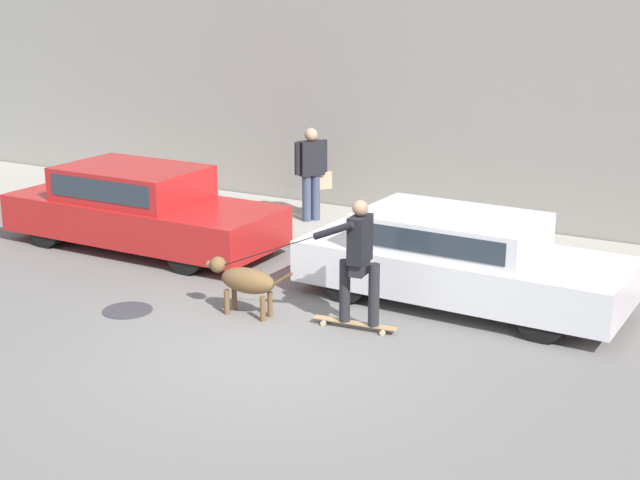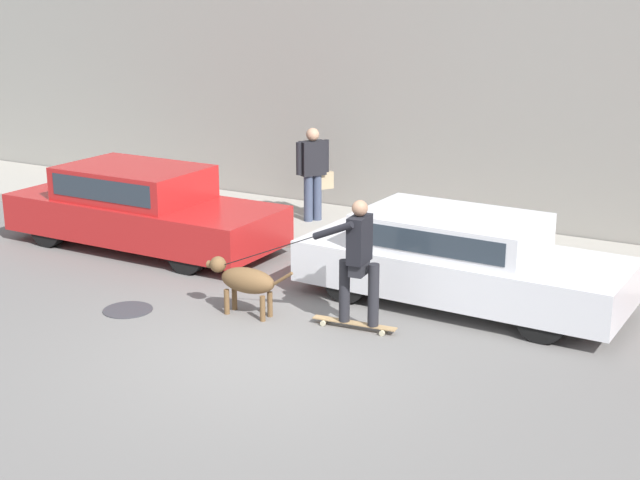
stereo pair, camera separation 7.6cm
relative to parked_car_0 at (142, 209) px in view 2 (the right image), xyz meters
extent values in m
plane|color=slate|center=(4.04, -2.58, -0.63)|extent=(36.00, 36.00, 0.00)
cube|color=gray|center=(4.04, 3.65, 1.43)|extent=(32.00, 0.30, 4.13)
cube|color=#A39E93|center=(4.04, 2.28, -0.56)|extent=(30.00, 2.40, 0.16)
cylinder|color=black|center=(1.47, 0.72, -0.31)|extent=(0.65, 0.21, 0.65)
cylinder|color=black|center=(1.46, -0.74, -0.31)|extent=(0.65, 0.21, 0.65)
cylinder|color=black|center=(-1.36, 0.74, -0.31)|extent=(0.65, 0.21, 0.65)
cylinder|color=black|center=(-1.37, -0.72, -0.31)|extent=(0.65, 0.21, 0.65)
cube|color=#B21E1E|center=(0.05, 0.00, -0.14)|extent=(4.59, 1.74, 0.60)
cube|color=#B21E1E|center=(-0.13, 0.00, 0.42)|extent=(2.25, 1.55, 0.53)
cube|color=#28333D|center=(-0.14, -0.77, 0.45)|extent=(1.97, 0.03, 0.34)
cylinder|color=black|center=(6.79, 0.67, -0.32)|extent=(0.64, 0.22, 0.63)
cylinder|color=black|center=(6.74, -0.77, -0.32)|extent=(0.64, 0.22, 0.63)
cylinder|color=black|center=(4.12, 0.77, -0.32)|extent=(0.64, 0.22, 0.63)
cylinder|color=black|center=(4.07, -0.67, -0.32)|extent=(0.64, 0.22, 0.63)
cube|color=silver|center=(5.43, 0.00, -0.16)|extent=(4.36, 1.83, 0.57)
cube|color=silver|center=(5.26, 0.01, 0.35)|extent=(2.38, 1.60, 0.46)
cube|color=#28333D|center=(5.23, -0.75, 0.37)|extent=(2.04, 0.09, 0.29)
cylinder|color=brown|center=(2.94, -1.85, -0.47)|extent=(0.07, 0.07, 0.33)
cylinder|color=brown|center=(2.93, -1.66, -0.47)|extent=(0.07, 0.07, 0.33)
cylinder|color=brown|center=(3.48, -1.83, -0.47)|extent=(0.07, 0.07, 0.33)
cylinder|color=brown|center=(3.47, -1.65, -0.47)|extent=(0.07, 0.07, 0.33)
ellipsoid|color=brown|center=(3.20, -1.75, -0.16)|extent=(0.78, 0.35, 0.33)
sphere|color=brown|center=(2.75, -1.76, -0.02)|extent=(0.21, 0.21, 0.21)
cylinder|color=brown|center=(2.66, -1.76, -0.03)|extent=(0.12, 0.10, 0.10)
cylinder|color=brown|center=(3.71, -1.73, -0.06)|extent=(0.31, 0.05, 0.23)
cylinder|color=beige|center=(4.23, -1.61, -0.60)|extent=(0.07, 0.04, 0.07)
cylinder|color=beige|center=(4.22, -1.46, -0.60)|extent=(0.07, 0.04, 0.07)
cylinder|color=beige|center=(5.01, -1.54, -0.60)|extent=(0.07, 0.04, 0.07)
cylinder|color=beige|center=(5.00, -1.39, -0.60)|extent=(0.07, 0.04, 0.07)
cube|color=#A88456|center=(4.61, -1.50, -0.56)|extent=(1.10, 0.22, 0.02)
cylinder|color=#232328|center=(4.48, -1.51, -0.16)|extent=(0.14, 0.14, 0.79)
cylinder|color=#232328|center=(4.86, -1.48, -0.16)|extent=(0.14, 0.14, 0.79)
cube|color=#232328|center=(4.67, -1.50, 0.16)|extent=(0.19, 0.32, 0.16)
cube|color=black|center=(4.67, -1.50, 0.53)|extent=(0.23, 0.41, 0.58)
sphere|color=#997056|center=(4.67, -1.50, 0.91)|extent=(0.19, 0.19, 0.19)
cylinder|color=black|center=(4.65, -1.26, 0.50)|extent=(0.09, 0.09, 0.55)
cylinder|color=black|center=(4.44, -1.74, 0.66)|extent=(0.54, 0.09, 0.29)
cylinder|color=black|center=(3.47, -1.75, 0.25)|extent=(1.43, 0.03, 0.61)
cylinder|color=#3D4760|center=(1.89, 2.38, -0.08)|extent=(0.15, 0.15, 0.80)
cylinder|color=#3D4760|center=(1.80, 2.23, -0.08)|extent=(0.15, 0.15, 0.80)
cube|color=black|center=(1.85, 2.30, 0.62)|extent=(0.41, 0.48, 0.59)
cylinder|color=black|center=(1.99, 2.52, 0.63)|extent=(0.09, 0.09, 0.56)
cylinder|color=black|center=(1.70, 2.08, 0.63)|extent=(0.09, 0.09, 0.56)
sphere|color=tan|center=(1.85, 2.30, 1.02)|extent=(0.22, 0.22, 0.22)
cube|color=tan|center=(1.99, 2.52, 0.21)|extent=(0.22, 0.26, 0.30)
cylinder|color=#38383D|center=(1.73, -2.38, -0.63)|extent=(0.65, 0.65, 0.01)
camera|label=1|loc=(9.21, -10.72, 3.48)|focal=50.00mm
camera|label=2|loc=(9.28, -10.68, 3.48)|focal=50.00mm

